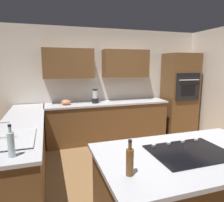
{
  "coord_description": "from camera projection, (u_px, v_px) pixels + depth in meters",
  "views": [
    {
      "loc": [
        1.42,
        2.75,
        1.76
      ],
      "look_at": [
        0.19,
        -1.11,
        1.04
      ],
      "focal_mm": 32.77,
      "sensor_mm": 36.0,
      "label": 1
    }
  ],
  "objects": [
    {
      "name": "lower_cabinets_back",
      "position": [
        108.0,
        122.0,
        4.82
      ],
      "size": [
        2.8,
        0.6,
        0.86
      ],
      "primitive_type": "cube",
      "color": "brown",
      "rests_on": "ground"
    },
    {
      "name": "cooktop",
      "position": [
        189.0,
        152.0,
        2.03
      ],
      "size": [
        0.76,
        0.56,
        0.03
      ],
      "color": "black",
      "rests_on": "island_top"
    },
    {
      "name": "island_top",
      "position": [
        189.0,
        155.0,
        2.03
      ],
      "size": [
        1.83,
        1.08,
        0.04
      ],
      "primitive_type": "cube",
      "color": "#B2B2B7",
      "rests_on": "island_base"
    },
    {
      "name": "dish_soap_bottle",
      "position": [
        11.0,
        144.0,
        1.91
      ],
      "size": [
        0.06,
        0.06,
        0.32
      ],
      "color": "silver",
      "rests_on": "countertop_side"
    },
    {
      "name": "blender",
      "position": [
        95.0,
        97.0,
        4.61
      ],
      "size": [
        0.15,
        0.15,
        0.32
      ],
      "color": "black",
      "rests_on": "countertop_back"
    },
    {
      "name": "oil_bottle",
      "position": [
        130.0,
        161.0,
        1.59
      ],
      "size": [
        0.06,
        0.06,
        0.29
      ],
      "color": "brown",
      "rests_on": "island_top"
    },
    {
      "name": "lower_cabinets_side",
      "position": [
        24.0,
        150.0,
        3.21
      ],
      "size": [
        0.6,
        2.9,
        0.86
      ],
      "primitive_type": "cube",
      "color": "brown",
      "rests_on": "ground"
    },
    {
      "name": "island_base",
      "position": [
        186.0,
        195.0,
        2.11
      ],
      "size": [
        1.75,
        1.0,
        0.86
      ],
      "primitive_type": "cube",
      "color": "brown",
      "rests_on": "ground"
    },
    {
      "name": "wall_oven",
      "position": [
        180.0,
        93.0,
        5.3
      ],
      "size": [
        0.8,
        0.66,
        2.04
      ],
      "color": "brown",
      "rests_on": "ground"
    },
    {
      "name": "countertop_side",
      "position": [
        22.0,
        123.0,
        3.13
      ],
      "size": [
        0.64,
        2.94,
        0.04
      ],
      "primitive_type": "cube",
      "color": "#B2B2B7",
      "rests_on": "lower_cabinets_side"
    },
    {
      "name": "mixing_bowl",
      "position": [
        66.0,
        102.0,
        4.43
      ],
      "size": [
        0.2,
        0.2,
        0.11
      ],
      "primitive_type": "ellipsoid",
      "color": "#CC724C",
      "rests_on": "countertop_back"
    },
    {
      "name": "ground_plane",
      "position": [
        144.0,
        175.0,
        3.32
      ],
      "size": [
        14.0,
        14.0,
        0.0
      ],
      "primitive_type": "plane",
      "color": "brown"
    },
    {
      "name": "wall_back",
      "position": [
        105.0,
        79.0,
        4.97
      ],
      "size": [
        6.0,
        0.44,
        2.6
      ],
      "color": "silver",
      "rests_on": "ground"
    },
    {
      "name": "sink_unit",
      "position": [
        13.0,
        138.0,
        2.36
      ],
      "size": [
        0.46,
        0.7,
        0.23
      ],
      "color": "#515456",
      "rests_on": "countertop_side"
    },
    {
      "name": "countertop_back",
      "position": [
        108.0,
        103.0,
        4.74
      ],
      "size": [
        2.84,
        0.64,
        0.04
      ],
      "primitive_type": "cube",
      "color": "#B2B2B7",
      "rests_on": "lower_cabinets_back"
    }
  ]
}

